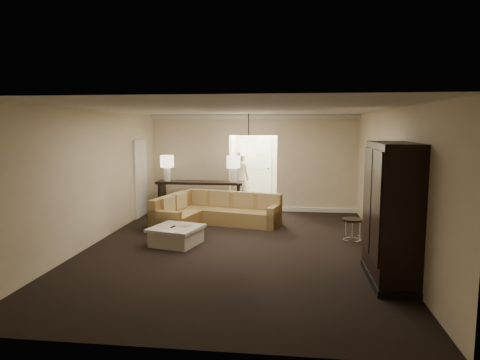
# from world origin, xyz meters

# --- Properties ---
(ground) EXTENTS (8.00, 8.00, 0.00)m
(ground) POSITION_xyz_m (0.00, 0.00, 0.00)
(ground) COLOR black
(ground) RESTS_ON ground
(wall_back) EXTENTS (6.00, 0.04, 2.80)m
(wall_back) POSITION_xyz_m (0.00, 4.00, 1.40)
(wall_back) COLOR beige
(wall_back) RESTS_ON ground
(wall_front) EXTENTS (6.00, 0.04, 2.80)m
(wall_front) POSITION_xyz_m (0.00, -4.00, 1.40)
(wall_front) COLOR beige
(wall_front) RESTS_ON ground
(wall_left) EXTENTS (0.04, 8.00, 2.80)m
(wall_left) POSITION_xyz_m (-3.00, 0.00, 1.40)
(wall_left) COLOR beige
(wall_left) RESTS_ON ground
(wall_right) EXTENTS (0.04, 8.00, 2.80)m
(wall_right) POSITION_xyz_m (3.00, 0.00, 1.40)
(wall_right) COLOR beige
(wall_right) RESTS_ON ground
(ceiling) EXTENTS (6.00, 8.00, 0.02)m
(ceiling) POSITION_xyz_m (0.00, 0.00, 2.80)
(ceiling) COLOR silver
(ceiling) RESTS_ON wall_back
(crown_molding) EXTENTS (6.00, 0.10, 0.12)m
(crown_molding) POSITION_xyz_m (0.00, 3.95, 2.73)
(crown_molding) COLOR silver
(crown_molding) RESTS_ON wall_back
(baseboard) EXTENTS (6.00, 0.10, 0.12)m
(baseboard) POSITION_xyz_m (0.00, 3.95, 0.06)
(baseboard) COLOR silver
(baseboard) RESTS_ON ground
(side_door) EXTENTS (0.05, 0.90, 2.10)m
(side_door) POSITION_xyz_m (-2.97, 2.80, 1.05)
(side_door) COLOR white
(side_door) RESTS_ON ground
(foyer) EXTENTS (1.44, 2.02, 2.80)m
(foyer) POSITION_xyz_m (0.00, 5.34, 1.30)
(foyer) COLOR silver
(foyer) RESTS_ON ground
(sectional_sofa) EXTENTS (3.06, 2.25, 0.79)m
(sectional_sofa) POSITION_xyz_m (-0.85, 2.00, 0.32)
(sectional_sofa) COLOR brown
(sectional_sofa) RESTS_ON ground
(coffee_table) EXTENTS (1.17, 1.17, 0.40)m
(coffee_table) POSITION_xyz_m (-1.26, 0.13, 0.20)
(coffee_table) COLOR beige
(coffee_table) RESTS_ON ground
(console_table) EXTENTS (2.43, 0.55, 0.94)m
(console_table) POSITION_xyz_m (-1.40, 3.20, 0.56)
(console_table) COLOR black
(console_table) RESTS_ON ground
(armoire) EXTENTS (0.66, 1.54, 2.22)m
(armoire) POSITION_xyz_m (2.69, -1.53, 1.06)
(armoire) COLOR black
(armoire) RESTS_ON ground
(drink_table) EXTENTS (0.44, 0.44, 0.55)m
(drink_table) POSITION_xyz_m (2.40, 0.59, 0.39)
(drink_table) COLOR black
(drink_table) RESTS_ON ground
(table_lamp_left) EXTENTS (0.38, 0.38, 0.72)m
(table_lamp_left) POSITION_xyz_m (-2.34, 3.20, 1.42)
(table_lamp_left) COLOR white
(table_lamp_left) RESTS_ON console_table
(table_lamp_right) EXTENTS (0.38, 0.38, 0.72)m
(table_lamp_right) POSITION_xyz_m (-0.46, 3.20, 1.42)
(table_lamp_right) COLOR white
(table_lamp_right) RESTS_ON console_table
(pendant_light) EXTENTS (0.38, 0.38, 1.09)m
(pendant_light) POSITION_xyz_m (0.00, 2.70, 1.95)
(pendant_light) COLOR black
(pendant_light) RESTS_ON ceiling
(person) EXTENTS (0.77, 0.60, 1.89)m
(person) POSITION_xyz_m (-0.45, 4.46, 0.95)
(person) COLOR #EDE6C8
(person) RESTS_ON ground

